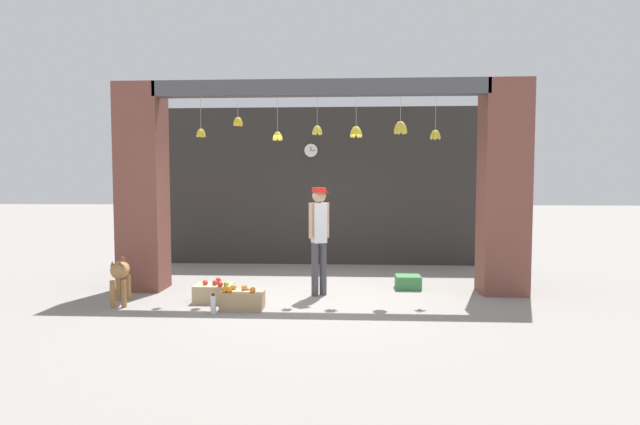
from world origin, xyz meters
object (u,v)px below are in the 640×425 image
shopkeeper (319,232)px  fruit_crate_apples (214,292)px  dog (120,272)px  produce_box_green (408,282)px  wall_clock (311,150)px  water_bottle (213,304)px  fruit_crate_oranges (242,300)px

shopkeeper → fruit_crate_apples: size_ratio=3.10×
dog → produce_box_green: bearing=89.9°
fruit_crate_apples → wall_clock: (1.20, 3.38, 2.30)m
produce_box_green → water_bottle: bearing=-148.7°
fruit_crate_oranges → produce_box_green: (2.47, 1.45, -0.02)m
fruit_crate_apples → shopkeeper: bearing=17.5°
fruit_crate_apples → wall_clock: bearing=70.4°
shopkeeper → fruit_crate_oranges: (-1.02, -0.90, -0.86)m
shopkeeper → water_bottle: 1.98m
shopkeeper → fruit_crate_oranges: shopkeeper is taller
shopkeeper → fruit_crate_apples: bearing=-10.6°
fruit_crate_oranges → produce_box_green: 2.86m
shopkeeper → produce_box_green: size_ratio=4.16×
shopkeeper → wall_clock: bearing=-111.6°
fruit_crate_oranges → water_bottle: (-0.34, -0.25, -0.01)m
shopkeeper → wall_clock: (-0.33, 2.89, 1.43)m
fruit_crate_oranges → wall_clock: 4.49m
dog → produce_box_green: 4.48m
fruit_crate_apples → wall_clock: 4.26m
produce_box_green → water_bottle: 3.28m
shopkeeper → fruit_crate_oranges: size_ratio=2.88×
dog → shopkeeper: 2.98m
dog → fruit_crate_oranges: size_ratio=1.53×
water_bottle → fruit_crate_apples: bearing=104.2°
fruit_crate_apples → produce_box_green: fruit_crate_apples is taller
fruit_crate_apples → wall_clock: size_ratio=1.84×
produce_box_green → fruit_crate_oranges: bearing=-149.5°
fruit_crate_apples → water_bottle: size_ratio=1.98×
dog → water_bottle: 1.58m
dog → fruit_crate_apples: dog is taller
produce_box_green → wall_clock: 3.74m
produce_box_green → water_bottle: size_ratio=1.48×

